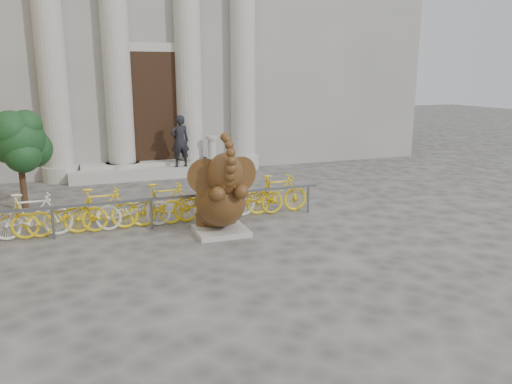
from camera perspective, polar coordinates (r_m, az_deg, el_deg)
name	(u,v)px	position (r m, az deg, el deg)	size (l,w,h in m)	color
ground	(255,276)	(8.89, -0.08, -9.56)	(80.00, 80.00, 0.00)	#474442
classical_building	(131,13)	(22.92, -14.13, 19.26)	(22.00, 10.70, 12.00)	gray
entrance_steps	(160,171)	(17.61, -10.91, 2.35)	(6.00, 1.20, 0.36)	#A8A59E
elephant_statue	(221,198)	(10.91, -4.01, -0.66)	(1.53, 1.69, 2.27)	#A8A59E
bike_rack	(149,205)	(11.80, -12.17, -1.49)	(8.34, 0.53, 1.00)	slate
tree	(19,141)	(13.90, -25.42, 5.25)	(1.50, 1.37, 2.60)	#332114
pedestrian	(180,141)	(17.23, -8.68, 5.77)	(0.64, 0.42, 1.76)	black
balustrade_post	(212,151)	(17.60, -5.06, 4.65)	(0.41, 0.41, 1.00)	#A8A59E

